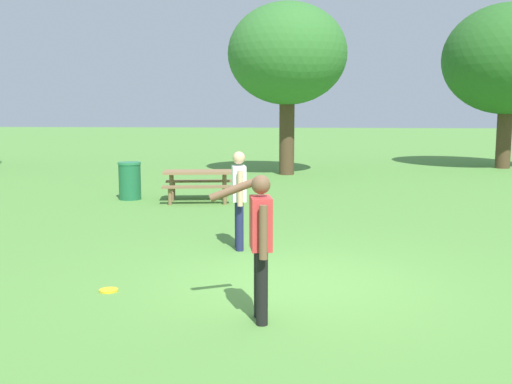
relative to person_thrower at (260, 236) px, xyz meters
name	(u,v)px	position (x,y,z in m)	size (l,w,h in m)	color
ground_plane	(297,284)	(0.41, 1.45, -0.96)	(120.00, 120.00, 0.00)	#568E3D
person_thrower	(260,236)	(0.00, 0.00, 0.00)	(0.75, 0.60, 1.64)	black
person_catcher	(239,193)	(-0.59, 3.44, -0.02)	(0.28, 0.60, 1.64)	#1E234C
frisbee	(109,290)	(-2.03, 0.95, -0.95)	(0.25, 0.25, 0.03)	yellow
picnic_table_near	(198,179)	(-2.15, 8.56, -0.40)	(1.88, 1.64, 0.77)	olive
trash_can_beside_table	(130,181)	(-3.95, 8.73, -0.48)	(0.59, 0.59, 0.96)	#1E663D
tree_broad_center	(287,55)	(-0.10, 14.84, 3.15)	(4.07, 4.07, 5.88)	#4C3823
tree_far_right	(508,60)	(8.15, 17.69, 3.15)	(4.88, 4.88, 6.20)	#4C3823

